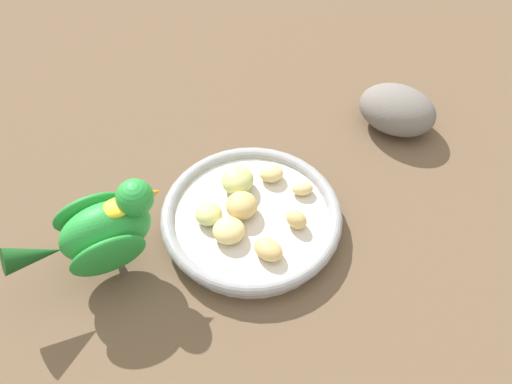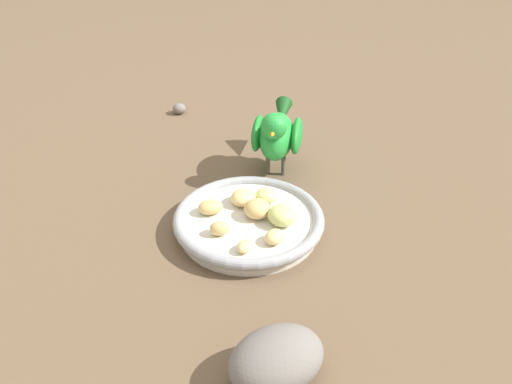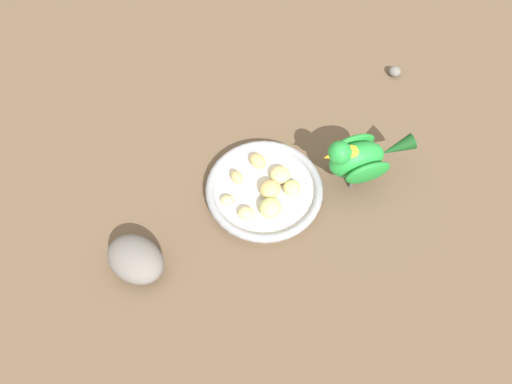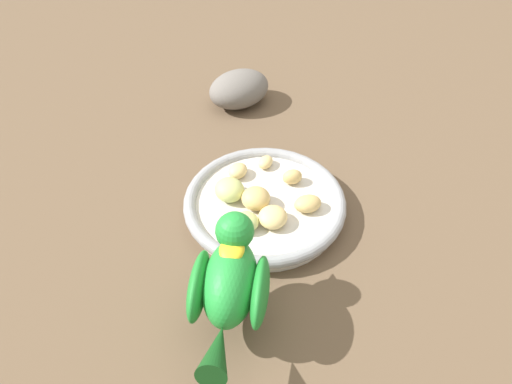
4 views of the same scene
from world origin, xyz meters
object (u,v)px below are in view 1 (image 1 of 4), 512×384
object	(u,v)px
feeding_bowl	(251,219)
apple_piece_5	(238,180)
apple_piece_4	(271,174)
apple_piece_6	(229,230)
apple_piece_1	(242,205)
apple_piece_7	(302,189)
apple_piece_3	(296,219)
rock_large	(397,110)
apple_piece_2	(268,249)
parrot	(102,230)
apple_piece_0	(209,214)

from	to	relation	value
feeding_bowl	apple_piece_5	distance (m)	0.05
apple_piece_4	apple_piece_6	xyz separation A→B (m)	(0.10, 0.01, 0.00)
apple_piece_1	apple_piece_7	xyz separation A→B (m)	(-0.07, 0.04, -0.01)
apple_piece_3	apple_piece_4	distance (m)	0.07
feeding_bowl	rock_large	world-z (taller)	rock_large
apple_piece_2	apple_piece_4	bearing A→B (deg)	-145.65
apple_piece_2	rock_large	bearing A→B (deg)	178.99
apple_piece_3	apple_piece_6	xyz separation A→B (m)	(0.06, -0.05, 0.00)
parrot	apple_piece_3	bearing A→B (deg)	-13.85
apple_piece_5	rock_large	size ratio (longest dim) A/B	0.39
apple_piece_1	apple_piece_2	xyz separation A→B (m)	(0.03, 0.06, -0.00)
apple_piece_2	apple_piece_4	world-z (taller)	apple_piece_2
apple_piece_0	apple_piece_5	bearing A→B (deg)	-177.94
feeding_bowl	apple_piece_0	world-z (taller)	apple_piece_0
apple_piece_2	apple_piece_7	world-z (taller)	apple_piece_2
feeding_bowl	parrot	bearing A→B (deg)	-33.81
feeding_bowl	apple_piece_5	world-z (taller)	apple_piece_5
apple_piece_2	apple_piece_4	distance (m)	0.11
apple_piece_1	apple_piece_3	bearing A→B (deg)	110.72
apple_piece_0	apple_piece_4	bearing A→B (deg)	166.91
apple_piece_6	apple_piece_7	xyz separation A→B (m)	(-0.10, 0.03, -0.00)
apple_piece_4	apple_piece_3	bearing A→B (deg)	58.50
rock_large	apple_piece_4	bearing A→B (deg)	-19.85
feeding_bowl	parrot	size ratio (longest dim) A/B	1.27
feeding_bowl	rock_large	xyz separation A→B (m)	(-0.24, 0.05, 0.01)
feeding_bowl	apple_piece_4	size ratio (longest dim) A/B	7.35
apple_piece_0	apple_piece_5	world-z (taller)	apple_piece_5
apple_piece_0	rock_large	size ratio (longest dim) A/B	0.31
apple_piece_2	apple_piece_3	size ratio (longest dim) A/B	1.33
apple_piece_6	apple_piece_7	bearing A→B (deg)	163.40
apple_piece_2	apple_piece_6	xyz separation A→B (m)	(0.01, -0.05, 0.00)
apple_piece_1	parrot	world-z (taller)	parrot
apple_piece_3	parrot	xyz separation A→B (m)	(0.16, -0.14, 0.04)
feeding_bowl	apple_piece_6	world-z (taller)	apple_piece_6
apple_piece_3	apple_piece_0	bearing A→B (deg)	-57.78
apple_piece_2	apple_piece_1	bearing A→B (deg)	-116.08
apple_piece_4	apple_piece_6	bearing A→B (deg)	6.93
feeding_bowl	apple_piece_2	bearing A→B (deg)	56.81
apple_piece_4	apple_piece_7	world-z (taller)	apple_piece_4
apple_piece_1	apple_piece_0	bearing A→B (deg)	-38.50
apple_piece_7	apple_piece_1	bearing A→B (deg)	-30.65
apple_piece_0	parrot	xyz separation A→B (m)	(0.10, -0.05, 0.04)
rock_large	apple_piece_3	bearing A→B (deg)	-0.89
apple_piece_6	apple_piece_0	bearing A→B (deg)	-98.25
apple_piece_4	apple_piece_5	bearing A→B (deg)	-33.73
apple_piece_1	apple_piece_4	world-z (taller)	apple_piece_1
feeding_bowl	parrot	distance (m)	0.17
feeding_bowl	apple_piece_7	world-z (taller)	apple_piece_7
apple_piece_3	apple_piece_2	bearing A→B (deg)	-1.57
apple_piece_6	parrot	distance (m)	0.14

